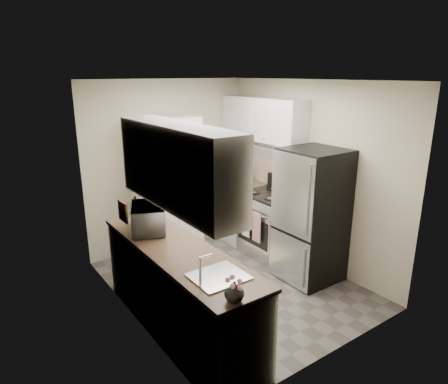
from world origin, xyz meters
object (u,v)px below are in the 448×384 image
(microwave, at_px, (149,218))
(toaster_oven, at_px, (234,174))
(wine_bottle, at_px, (136,212))
(pantry_cabinet, at_px, (167,188))
(refrigerator, at_px, (311,215))
(electric_range, at_px, (270,224))

(microwave, xyz_separation_m, toaster_oven, (1.99, 1.12, -0.02))
(microwave, distance_m, toaster_oven, 2.28)
(microwave, relative_size, toaster_oven, 1.21)
(wine_bottle, bearing_deg, pantry_cabinet, 46.54)
(refrigerator, relative_size, wine_bottle, 5.62)
(electric_range, relative_size, refrigerator, 0.66)
(refrigerator, height_order, wine_bottle, refrigerator)
(pantry_cabinet, distance_m, toaster_oven, 1.17)
(electric_range, distance_m, wine_bottle, 2.12)
(pantry_cabinet, height_order, refrigerator, pantry_cabinet)
(microwave, bearing_deg, pantry_cabinet, -10.86)
(pantry_cabinet, bearing_deg, wine_bottle, -133.46)
(pantry_cabinet, height_order, microwave, pantry_cabinet)
(wine_bottle, bearing_deg, microwave, -81.47)
(refrigerator, height_order, microwave, refrigerator)
(electric_range, bearing_deg, toaster_oven, 90.60)
(toaster_oven, bearing_deg, electric_range, -94.08)
(pantry_cabinet, distance_m, microwave, 1.43)
(refrigerator, xyz_separation_m, microwave, (-1.96, 0.56, 0.22))
(electric_range, relative_size, toaster_oven, 2.61)
(electric_range, distance_m, refrigerator, 0.88)
(pantry_cabinet, xyz_separation_m, toaster_oven, (1.17, -0.04, 0.05))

